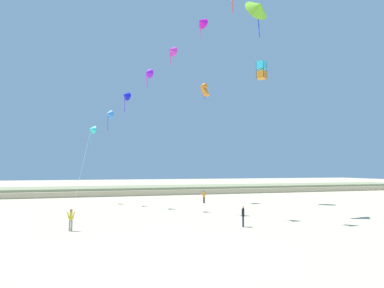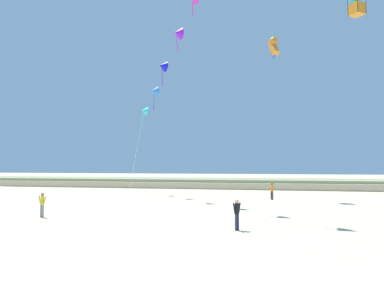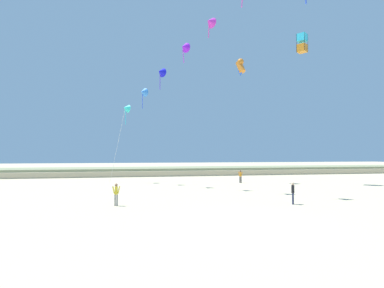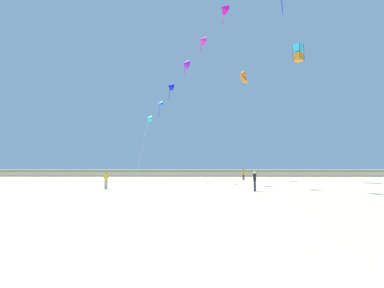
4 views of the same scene
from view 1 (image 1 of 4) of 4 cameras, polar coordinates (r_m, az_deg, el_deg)
name	(u,v)px [view 1 (image 1 of 4)]	position (r m, az deg, el deg)	size (l,w,h in m)	color
ground_plane	(188,248)	(18.25, -0.77, -19.15)	(240.00, 240.00, 0.00)	beige
dune_ridge	(133,190)	(57.44, -11.23, -8.62)	(120.00, 10.97, 1.30)	#BFAE8B
person_near_left	(204,196)	(40.80, 2.30, -9.84)	(0.57, 0.28, 1.66)	black
person_near_right	(71,218)	(24.28, -22.08, -12.97)	(0.56, 0.22, 1.61)	gray
person_mid_center	(243,215)	(24.53, 9.70, -13.12)	(0.42, 0.50, 1.65)	#282D4C
kite_banner_string	(186,37)	(32.75, -1.17, 19.63)	(22.13, 28.67, 27.11)	#2FDCD0
large_kite_low_lead	(258,7)	(35.12, 12.51, 24.07)	(2.99, 2.35, 4.74)	#8CE030
large_kite_mid_trail	(205,91)	(42.98, 2.41, 10.13)	(1.41, 1.68, 2.37)	orange
large_kite_high_solo	(262,70)	(43.78, 13.11, 13.52)	(1.51, 1.51, 2.42)	orange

